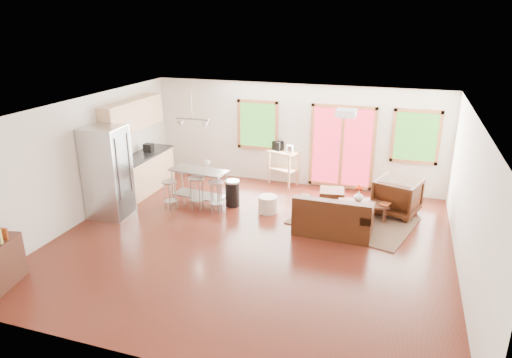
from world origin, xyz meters
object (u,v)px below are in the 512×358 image
(island, at_px, (199,181))
(kitchen_cart, at_px, (283,156))
(armchair, at_px, (398,195))
(ottoman, at_px, (332,197))
(rug, at_px, (353,221))
(loveseat, at_px, (333,218))
(refrigerator, at_px, (108,172))
(coffee_table, at_px, (363,205))

(island, height_order, kitchen_cart, kitchen_cart)
(armchair, bearing_deg, island, 28.52)
(ottoman, relative_size, island, 0.40)
(rug, bearing_deg, loveseat, -116.28)
(rug, xyz_separation_m, refrigerator, (-5.12, -1.32, 0.99))
(island, bearing_deg, rug, 2.27)
(rug, xyz_separation_m, coffee_table, (0.17, 0.17, 0.33))
(coffee_table, bearing_deg, island, -175.25)
(coffee_table, xyz_separation_m, island, (-3.71, -0.31, 0.24))
(coffee_table, xyz_separation_m, armchair, (0.68, 0.54, 0.12))
(loveseat, distance_m, refrigerator, 4.87)
(rug, distance_m, refrigerator, 5.38)
(rug, xyz_separation_m, island, (-3.54, -0.14, 0.57))
(loveseat, bearing_deg, coffee_table, 59.60)
(refrigerator, xyz_separation_m, island, (1.58, 1.18, -0.42))
(loveseat, relative_size, island, 1.12)
(loveseat, bearing_deg, island, 170.78)
(loveseat, height_order, armchair, armchair)
(ottoman, distance_m, refrigerator, 5.05)
(rug, height_order, armchair, armchair)
(rug, height_order, kitchen_cart, kitchen_cart)
(rug, bearing_deg, kitchen_cart, 138.97)
(ottoman, bearing_deg, refrigerator, -155.20)
(loveseat, distance_m, coffee_table, 1.00)
(coffee_table, height_order, kitchen_cart, kitchen_cart)
(loveseat, relative_size, coffee_table, 1.38)
(loveseat, height_order, coffee_table, loveseat)
(island, bearing_deg, kitchen_cart, 52.59)
(rug, xyz_separation_m, loveseat, (-0.34, -0.69, 0.31))
(loveseat, distance_m, island, 3.26)
(rug, height_order, loveseat, loveseat)
(coffee_table, distance_m, refrigerator, 5.54)
(kitchen_cart, bearing_deg, armchair, -20.48)
(rug, relative_size, coffee_table, 2.13)
(rug, bearing_deg, island, -177.73)
(rug, distance_m, coffee_table, 0.40)
(island, bearing_deg, refrigerator, -143.29)
(armchair, height_order, ottoman, armchair)
(loveseat, relative_size, refrigerator, 0.77)
(island, bearing_deg, loveseat, -9.68)
(kitchen_cart, bearing_deg, loveseat, -55.23)
(rug, relative_size, kitchen_cart, 2.11)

